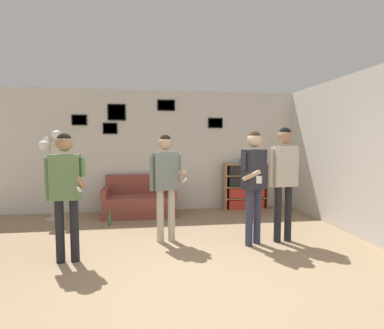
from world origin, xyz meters
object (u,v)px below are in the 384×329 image
object	(u,v)px
bottle_on_floor	(110,219)
person_watcher_holding_cup	(254,175)
bookshelf	(245,187)
floor_lamp	(50,150)
person_spectator_near_bookshelf	(284,171)
person_player_foreground_center	(166,176)
drinking_cup	(241,161)
person_player_foreground_left	(66,184)
couch	(140,202)

from	to	relation	value
bottle_on_floor	person_watcher_holding_cup	bearing A→B (deg)	-30.93
bookshelf	person_watcher_holding_cup	world-z (taller)	person_watcher_holding_cup
bookshelf	floor_lamp	world-z (taller)	floor_lamp
person_spectator_near_bookshelf	bottle_on_floor	xyz separation A→B (m)	(-2.81, 1.30, -0.99)
person_player_foreground_center	bottle_on_floor	xyz separation A→B (m)	(-0.99, 1.05, -0.91)
person_spectator_near_bookshelf	drinking_cup	size ratio (longest dim) A/B	15.06
bottle_on_floor	drinking_cup	size ratio (longest dim) A/B	2.49
drinking_cup	person_player_foreground_left	bearing A→B (deg)	-140.32
bottle_on_floor	drinking_cup	xyz separation A→B (m)	(2.82, 0.93, 1.00)
person_watcher_holding_cup	bottle_on_floor	xyz separation A→B (m)	(-2.30, 1.38, -0.95)
bottle_on_floor	drinking_cup	bearing A→B (deg)	18.32
couch	person_player_foreground_center	world-z (taller)	person_player_foreground_center
couch	bookshelf	xyz separation A→B (m)	(2.40, 0.20, 0.24)
floor_lamp	couch	bearing A→B (deg)	6.54
person_player_foreground_center	bottle_on_floor	distance (m)	1.71
bookshelf	person_spectator_near_bookshelf	distance (m)	2.31
couch	floor_lamp	bearing A→B (deg)	-173.46
bookshelf	person_spectator_near_bookshelf	xyz separation A→B (m)	(-0.13, -2.24, 0.58)
bottle_on_floor	person_player_foreground_left	bearing A→B (deg)	-100.82
person_player_foreground_center	person_watcher_holding_cup	distance (m)	1.34
floor_lamp	bottle_on_floor	distance (m)	1.83
floor_lamp	bottle_on_floor	world-z (taller)	floor_lamp
person_spectator_near_bookshelf	bottle_on_floor	distance (m)	3.25
floor_lamp	person_player_foreground_center	xyz separation A→B (m)	(2.18, -1.59, -0.38)
couch	person_watcher_holding_cup	xyz separation A→B (m)	(1.77, -2.11, 0.78)
person_player_foreground_left	person_player_foreground_center	world-z (taller)	person_player_foreground_left
person_player_foreground_center	person_player_foreground_left	bearing A→B (deg)	-154.86
couch	bottle_on_floor	distance (m)	0.92
person_player_foreground_center	floor_lamp	bearing A→B (deg)	143.91
person_player_foreground_center	person_watcher_holding_cup	xyz separation A→B (m)	(1.30, -0.32, 0.04)
bookshelf	person_player_foreground_center	world-z (taller)	person_player_foreground_center
person_player_foreground_center	person_watcher_holding_cup	world-z (taller)	person_watcher_holding_cup
couch	person_player_foreground_center	bearing A→B (deg)	-75.51
bookshelf	person_player_foreground_left	distance (m)	4.19
person_player_foreground_center	person_watcher_holding_cup	size ratio (longest dim) A/B	0.97
person_watcher_holding_cup	person_spectator_near_bookshelf	distance (m)	0.51
bottle_on_floor	couch	bearing A→B (deg)	53.91
bottle_on_floor	person_spectator_near_bookshelf	bearing A→B (deg)	-24.90
floor_lamp	person_spectator_near_bookshelf	distance (m)	4.40
floor_lamp	person_player_foreground_center	world-z (taller)	floor_lamp
drinking_cup	person_watcher_holding_cup	bearing A→B (deg)	-102.68
bookshelf	person_watcher_holding_cup	bearing A→B (deg)	-105.35
floor_lamp	person_spectator_near_bookshelf	world-z (taller)	floor_lamp
person_player_foreground_left	drinking_cup	xyz separation A→B (m)	(3.14, 2.60, 0.08)
floor_lamp	person_player_foreground_center	bearing A→B (deg)	-36.09
bottle_on_floor	bookshelf	bearing A→B (deg)	17.65
bookshelf	person_player_foreground_left	bearing A→B (deg)	-141.33
couch	drinking_cup	distance (m)	2.44
floor_lamp	person_player_foreground_center	size ratio (longest dim) A/B	1.07
bookshelf	floor_lamp	distance (m)	4.23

